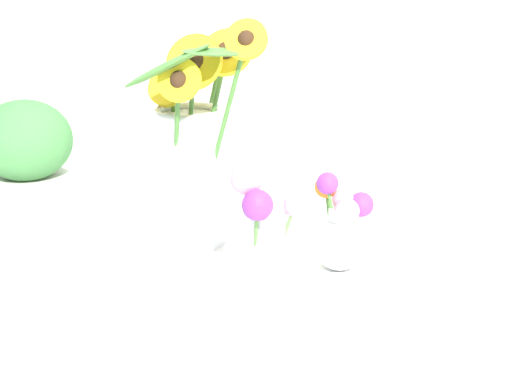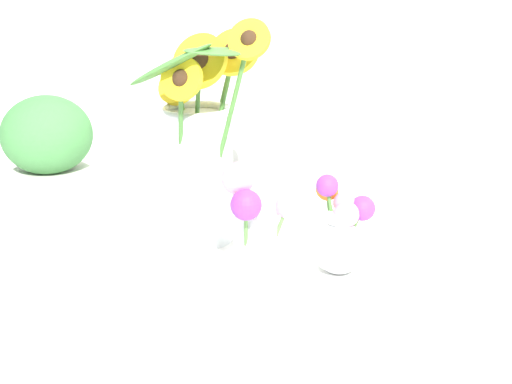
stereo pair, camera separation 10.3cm
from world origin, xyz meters
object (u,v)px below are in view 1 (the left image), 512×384
Objects in this scene: vase_small_center at (263,236)px; mason_jar_sunflowers at (193,154)px; vase_bulb_right at (340,230)px; potted_plant at (27,161)px; serving_tray at (256,271)px.

mason_jar_sunflowers is at bearing 141.83° from vase_small_center.
vase_bulb_right is 0.58m from potted_plant.
vase_small_center is at bearing -117.99° from vase_bulb_right.
mason_jar_sunflowers is at bearing 160.16° from serving_tray.
serving_tray is 2.77× the size of vase_small_center.
vase_small_center is (0.05, -0.09, 0.10)m from serving_tray.
vase_bulb_right is (0.12, 0.04, 0.07)m from serving_tray.
vase_bulb_right is (0.07, 0.13, -0.03)m from vase_small_center.
potted_plant reaches higher than serving_tray.
potted_plant is (-0.46, 0.06, 0.11)m from serving_tray.
vase_small_center is 0.53m from potted_plant.
vase_small_center is 0.15m from vase_bulb_right.
mason_jar_sunflowers is at bearing -1.65° from potted_plant.
serving_tray is at bearing -6.83° from potted_plant.
potted_plant reaches higher than vase_bulb_right.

